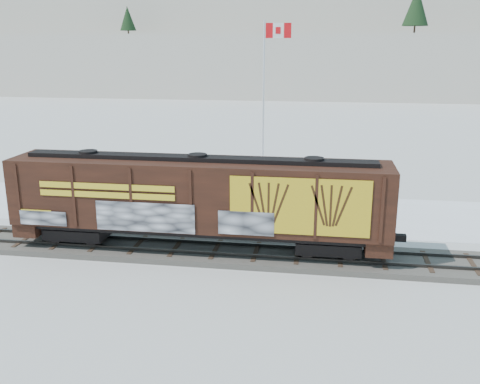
% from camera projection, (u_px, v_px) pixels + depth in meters
% --- Properties ---
extents(ground, '(500.00, 500.00, 0.00)m').
position_uv_depth(ground, '(216.00, 255.00, 26.29)').
color(ground, white).
rests_on(ground, ground).
extents(rail_track, '(50.00, 3.40, 0.43)m').
position_uv_depth(rail_track, '(216.00, 252.00, 26.25)').
color(rail_track, '#59544C').
rests_on(rail_track, ground).
extents(parking_strip, '(40.00, 8.00, 0.03)m').
position_uv_depth(parking_strip, '(239.00, 210.00, 33.43)').
color(parking_strip, white).
rests_on(parking_strip, ground).
extents(hillside, '(360.00, 110.00, 93.00)m').
position_uv_depth(hillside, '(310.00, 29.00, 155.64)').
color(hillside, white).
rests_on(hillside, ground).
extents(hopper_railcar, '(18.15, 3.06, 4.48)m').
position_uv_depth(hopper_railcar, '(198.00, 197.00, 25.63)').
color(hopper_railcar, black).
rests_on(hopper_railcar, rail_track).
extents(flagpole, '(2.30, 0.90, 11.62)m').
position_uv_depth(flagpole, '(265.00, 127.00, 38.21)').
color(flagpole, silver).
rests_on(flagpole, ground).
extents(car_silver, '(5.22, 2.55, 1.71)m').
position_uv_depth(car_silver, '(117.00, 198.00, 32.84)').
color(car_silver, '#A5A7AC').
rests_on(car_silver, parking_strip).
extents(car_white, '(5.42, 2.76, 1.70)m').
position_uv_depth(car_white, '(324.00, 198.00, 32.74)').
color(car_white, silver).
rests_on(car_white, parking_strip).
extents(car_dark, '(5.41, 2.64, 1.51)m').
position_uv_depth(car_dark, '(282.00, 204.00, 31.86)').
color(car_dark, '#22252A').
rests_on(car_dark, parking_strip).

